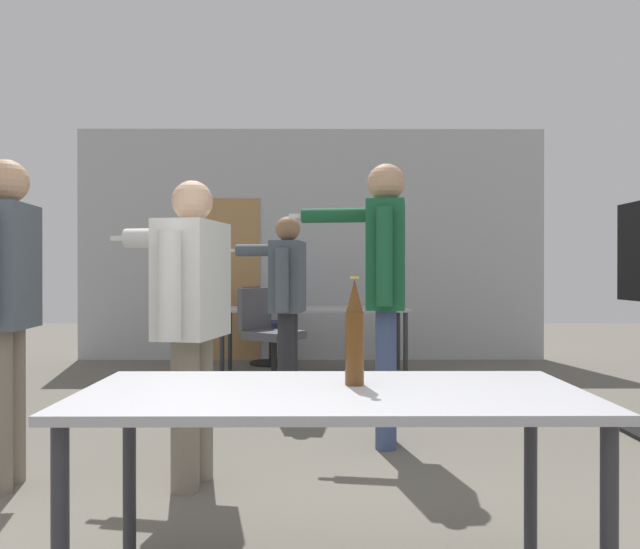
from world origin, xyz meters
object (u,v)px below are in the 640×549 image
(person_right_polo, at_px, (286,291))
(person_far_watching, at_px, (190,304))
(person_near_casual, at_px, (384,274))
(person_center_tall, at_px, (3,288))
(office_chair_near_pushed, at_px, (266,328))
(beer_bottle, at_px, (355,334))
(office_chair_side_rolled, at_px, (268,339))

(person_right_polo, distance_m, person_far_watching, 2.12)
(person_near_casual, bearing_deg, person_center_tall, 119.50)
(person_right_polo, xyz_separation_m, person_center_tall, (-1.36, -2.13, 0.09))
(person_right_polo, xyz_separation_m, person_far_watching, (-0.40, -2.09, -0.00))
(office_chair_near_pushed, bearing_deg, beer_bottle, 24.05)
(person_near_casual, bearing_deg, person_right_polo, 36.05)
(office_chair_side_rolled, xyz_separation_m, beer_bottle, (0.61, -4.03, 0.45))
(person_near_casual, bearing_deg, office_chair_side_rolled, 31.61)
(person_center_tall, bearing_deg, office_chair_near_pushed, -17.55)
(person_center_tall, bearing_deg, person_near_casual, -73.77)
(office_chair_side_rolled, distance_m, office_chair_near_pushed, 1.38)
(person_center_tall, height_order, office_chair_side_rolled, person_center_tall)
(person_right_polo, bearing_deg, person_far_watching, 176.10)
(person_near_casual, xyz_separation_m, beer_bottle, (-0.30, -1.86, -0.20))
(office_chair_side_rolled, bearing_deg, person_far_watching, 33.58)
(person_far_watching, xyz_separation_m, beer_bottle, (0.80, -1.13, -0.04))
(person_near_casual, xyz_separation_m, person_right_polo, (-0.70, 1.35, -0.16))
(person_right_polo, distance_m, office_chair_side_rolled, 0.98)
(office_chair_side_rolled, bearing_deg, beer_bottle, 45.87)
(person_right_polo, height_order, office_chair_side_rolled, person_right_polo)
(office_chair_near_pushed, height_order, beer_bottle, beer_bottle)
(office_chair_side_rolled, height_order, office_chair_near_pushed, office_chair_side_rolled)
(person_near_casual, height_order, person_far_watching, person_near_casual)
(person_far_watching, height_order, person_center_tall, person_center_tall)
(person_right_polo, bearing_deg, office_chair_side_rolled, 21.95)
(person_center_tall, height_order, office_chair_near_pushed, person_center_tall)
(office_chair_side_rolled, bearing_deg, person_center_tall, 16.05)
(office_chair_near_pushed, relative_size, beer_bottle, 2.49)
(beer_bottle, bearing_deg, office_chair_near_pushed, 97.91)
(person_right_polo, relative_size, office_chair_side_rolled, 1.67)
(beer_bottle, bearing_deg, office_chair_side_rolled, 98.61)
(person_center_tall, distance_m, beer_bottle, 2.07)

